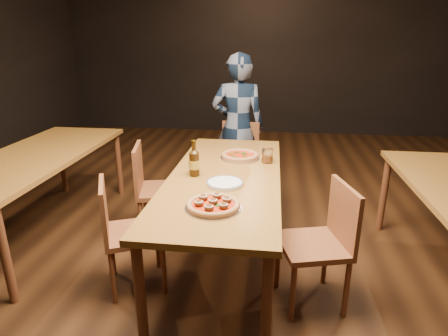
# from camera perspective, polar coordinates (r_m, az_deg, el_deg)

# --- Properties ---
(ground) EXTENTS (9.00, 9.00, 0.00)m
(ground) POSITION_cam_1_polar(r_m,az_deg,el_deg) (3.08, 0.12, -14.26)
(ground) COLOR black
(room_shell) EXTENTS (9.00, 9.00, 9.00)m
(room_shell) POSITION_cam_1_polar(r_m,az_deg,el_deg) (2.57, 0.16, 22.76)
(room_shell) COLOR black
(room_shell) RESTS_ON ground
(table_main) EXTENTS (0.80, 2.00, 0.75)m
(table_main) POSITION_cam_1_polar(r_m,az_deg,el_deg) (2.76, 0.13, -2.44)
(table_main) COLOR brown
(table_main) RESTS_ON ground
(table_left) EXTENTS (0.80, 2.00, 0.75)m
(table_left) POSITION_cam_1_polar(r_m,az_deg,el_deg) (3.64, -26.79, 0.83)
(table_left) COLOR brown
(table_left) RESTS_ON ground
(chair_main_nw) EXTENTS (0.52, 0.52, 0.84)m
(chair_main_nw) POSITION_cam_1_polar(r_m,az_deg,el_deg) (2.71, -13.49, -9.46)
(chair_main_nw) COLOR brown
(chair_main_nw) RESTS_ON ground
(chair_main_sw) EXTENTS (0.49, 0.49, 0.88)m
(chair_main_sw) POSITION_cam_1_polar(r_m,az_deg,el_deg) (3.33, -9.45, -3.22)
(chair_main_sw) COLOR brown
(chair_main_sw) RESTS_ON ground
(chair_main_e) EXTENTS (0.50, 0.50, 0.87)m
(chair_main_e) POSITION_cam_1_polar(r_m,az_deg,el_deg) (2.53, 13.38, -11.22)
(chair_main_e) COLOR brown
(chair_main_e) RESTS_ON ground
(chair_end) EXTENTS (0.46, 0.46, 0.88)m
(chair_end) POSITION_cam_1_polar(r_m,az_deg,el_deg) (4.01, 1.94, 0.92)
(chair_end) COLOR brown
(chair_end) RESTS_ON ground
(pizza_meatball) EXTENTS (0.33, 0.33, 0.06)m
(pizza_meatball) POSITION_cam_1_polar(r_m,az_deg,el_deg) (2.20, -1.66, -5.58)
(pizza_meatball) COLOR #B7B7BF
(pizza_meatball) RESTS_ON table_main
(pizza_margherita) EXTENTS (0.33, 0.33, 0.04)m
(pizza_margherita) POSITION_cam_1_polar(r_m,az_deg,el_deg) (3.12, 2.45, 1.91)
(pizza_margherita) COLOR #B7B7BF
(pizza_margherita) RESTS_ON table_main
(plate_stack) EXTENTS (0.25, 0.25, 0.02)m
(plate_stack) POSITION_cam_1_polar(r_m,az_deg,el_deg) (2.54, 0.13, -2.36)
(plate_stack) COLOR white
(plate_stack) RESTS_ON table_main
(beer_bottle) EXTENTS (0.07, 0.07, 0.26)m
(beer_bottle) POSITION_cam_1_polar(r_m,az_deg,el_deg) (2.70, -4.54, 0.70)
(beer_bottle) COLOR black
(beer_bottle) RESTS_ON table_main
(water_glass) EXTENTS (0.07, 0.07, 0.09)m
(water_glass) POSITION_cam_1_polar(r_m,az_deg,el_deg) (2.76, -4.62, 0.10)
(water_glass) COLOR white
(water_glass) RESTS_ON table_main
(amber_glass) EXTENTS (0.09, 0.09, 0.11)m
(amber_glass) POSITION_cam_1_polar(r_m,az_deg,el_deg) (3.01, 6.62, 1.87)
(amber_glass) COLOR #A55212
(amber_glass) RESTS_ON table_main
(diner) EXTENTS (0.59, 0.41, 1.56)m
(diner) POSITION_cam_1_polar(r_m,az_deg,el_deg) (4.09, 2.11, 6.27)
(diner) COLOR black
(diner) RESTS_ON ground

